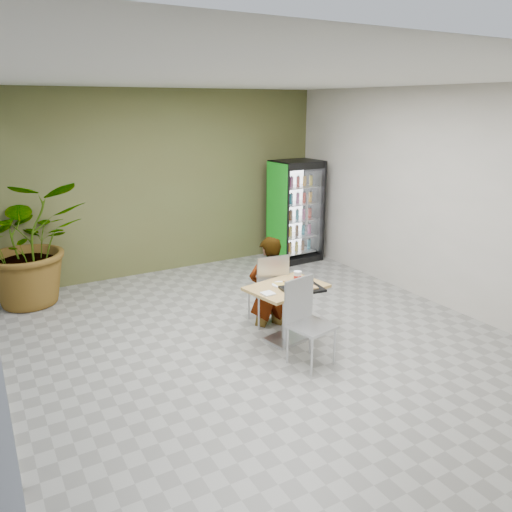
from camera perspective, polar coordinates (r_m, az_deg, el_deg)
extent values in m
plane|color=gray|center=(6.45, 1.18, -10.13)|extent=(7.00, 7.00, 0.00)
cube|color=tan|center=(6.29, 3.51, -3.60)|extent=(1.06, 0.83, 0.04)
cylinder|color=#BCBEC1|center=(6.43, 3.45, -6.73)|extent=(0.09, 0.09, 0.71)
cube|color=#BCBEC1|center=(6.57, 3.40, -9.42)|extent=(0.54, 0.46, 0.04)
cube|color=#BCBEC1|center=(6.90, 1.24, -3.85)|extent=(0.51, 0.51, 0.03)
cube|color=#BCBEC1|center=(6.62, 1.97, -2.29)|extent=(0.45, 0.10, 0.54)
cylinder|color=#BCBEC1|center=(7.22, 2.06, -4.94)|extent=(0.03, 0.03, 0.49)
cylinder|color=#BCBEC1|center=(7.09, -0.83, -5.37)|extent=(0.03, 0.03, 0.49)
cylinder|color=#BCBEC1|center=(6.90, 3.35, -6.06)|extent=(0.03, 0.03, 0.49)
cylinder|color=#BCBEC1|center=(6.76, 0.33, -6.54)|extent=(0.03, 0.03, 0.49)
cube|color=#BCBEC1|center=(5.84, 6.38, -7.99)|extent=(0.53, 0.53, 0.03)
cube|color=#BCBEC1|center=(5.87, 4.92, -4.97)|extent=(0.45, 0.12, 0.54)
cylinder|color=#BCBEC1|center=(5.71, 6.40, -11.35)|extent=(0.03, 0.03, 0.48)
cylinder|color=#BCBEC1|center=(5.97, 8.96, -10.12)|extent=(0.03, 0.03, 0.48)
cylinder|color=#BCBEC1|center=(5.94, 3.63, -10.06)|extent=(0.03, 0.03, 0.48)
cylinder|color=#BCBEC1|center=(6.19, 6.21, -8.95)|extent=(0.03, 0.03, 0.48)
imported|color=black|center=(6.86, 1.45, -4.05)|extent=(0.62, 0.45, 1.55)
cylinder|color=white|center=(6.31, 2.86, -3.27)|extent=(0.23, 0.23, 0.01)
cylinder|color=white|center=(6.33, 4.77, -2.55)|extent=(0.09, 0.09, 0.16)
cylinder|color=red|center=(6.33, 4.77, -2.59)|extent=(0.09, 0.09, 0.09)
cylinder|color=white|center=(6.30, 4.79, -1.81)|extent=(0.10, 0.10, 0.01)
cube|color=white|center=(6.00, 1.38, -4.31)|extent=(0.15, 0.15, 0.02)
cube|color=black|center=(6.16, 5.31, -3.76)|extent=(0.53, 0.41, 0.03)
cube|color=black|center=(9.63, 4.58, 5.11)|extent=(0.90, 0.71, 1.93)
cube|color=green|center=(9.40, 2.35, 4.85)|extent=(0.04, 0.66, 1.89)
cube|color=silver|center=(9.37, 5.71, 4.86)|extent=(0.69, 0.04, 1.54)
imported|color=#376428|center=(8.18, -24.58, 1.39)|extent=(1.82, 1.60, 1.91)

